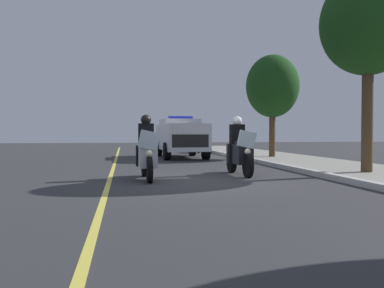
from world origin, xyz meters
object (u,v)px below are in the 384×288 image
(tree_mid_block, at_px, (368,24))
(police_suv, at_px, (181,136))
(police_motorcycle_lead_left, at_px, (147,153))
(tree_far_back, at_px, (272,87))
(police_motorcycle_lead_right, at_px, (239,151))
(cyclist_background, at_px, (197,139))

(tree_mid_block, bearing_deg, police_suv, -154.88)
(police_motorcycle_lead_left, bearing_deg, police_suv, 166.27)
(tree_far_back, bearing_deg, police_suv, -107.90)
(tree_mid_block, bearing_deg, police_motorcycle_lead_right, -100.96)
(police_motorcycle_lead_right, height_order, cyclist_background, police_motorcycle_lead_right)
(cyclist_background, xyz_separation_m, tree_mid_block, (13.51, 2.52, 3.50))
(police_motorcycle_lead_right, distance_m, cyclist_background, 12.86)
(cyclist_background, relative_size, tree_mid_block, 0.30)
(police_motorcycle_lead_right, xyz_separation_m, police_suv, (-8.20, -0.56, 0.37))
(police_motorcycle_lead_left, relative_size, tree_far_back, 0.44)
(police_motorcycle_lead_left, relative_size, tree_mid_block, 0.37)
(police_motorcycle_lead_right, bearing_deg, cyclist_background, 175.11)
(police_suv, relative_size, cyclist_background, 2.82)
(police_suv, xyz_separation_m, tree_far_back, (1.36, 4.21, 2.36))
(police_motorcycle_lead_right, distance_m, tree_far_back, 8.22)
(police_motorcycle_lead_left, xyz_separation_m, police_suv, (-8.85, 2.16, 0.37))
(tree_far_back, bearing_deg, police_motorcycle_lead_right, -28.14)
(police_motorcycle_lead_left, distance_m, cyclist_background, 13.98)
(cyclist_background, bearing_deg, tree_mid_block, 10.58)
(police_suv, bearing_deg, tree_mid_block, 25.12)
(police_motorcycle_lead_left, xyz_separation_m, cyclist_background, (-13.45, 3.81, 0.14))
(cyclist_background, xyz_separation_m, tree_far_back, (5.97, 2.56, 2.58))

